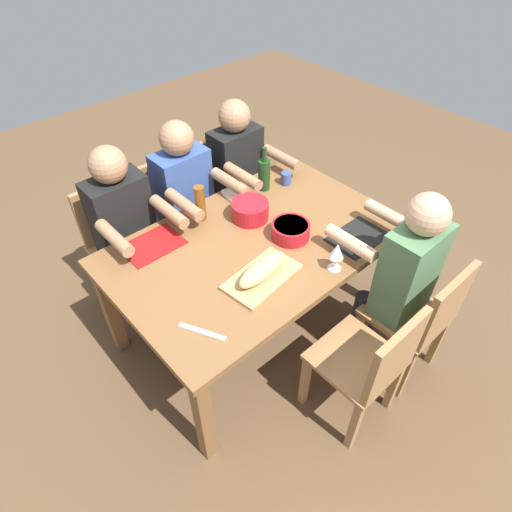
% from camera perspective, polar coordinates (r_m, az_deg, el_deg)
% --- Properties ---
extents(ground_plane, '(8.00, 8.00, 0.00)m').
position_cam_1_polar(ground_plane, '(2.94, 0.00, -9.02)').
color(ground_plane, brown).
extents(dining_table, '(1.61, 1.03, 0.74)m').
position_cam_1_polar(dining_table, '(2.46, 0.00, 0.48)').
color(dining_table, brown).
rests_on(dining_table, ground_plane).
extents(chair_near_left, '(0.40, 0.40, 0.85)m').
position_cam_1_polar(chair_near_left, '(3.30, -4.10, 9.00)').
color(chair_near_left, '#9E7044').
rests_on(chair_near_left, ground_plane).
extents(diner_near_left, '(0.41, 0.53, 1.20)m').
position_cam_1_polar(diner_near_left, '(3.07, -2.09, 10.94)').
color(diner_near_left, '#2D2D38').
rests_on(diner_near_left, ground_plane).
extents(chair_far_center, '(0.40, 0.40, 0.85)m').
position_cam_1_polar(chair_far_center, '(2.26, 14.83, -13.56)').
color(chair_far_center, '#9E7044').
rests_on(chair_far_center, ground_plane).
extents(chair_far_left, '(0.40, 0.40, 0.85)m').
position_cam_1_polar(chair_far_left, '(2.53, 20.84, -7.45)').
color(chair_far_left, '#9E7044').
rests_on(chair_far_left, ground_plane).
extents(diner_far_left, '(0.41, 0.53, 1.20)m').
position_cam_1_polar(diner_far_left, '(2.42, 18.50, -1.84)').
color(diner_far_left, '#2D2D38').
rests_on(diner_far_left, ground_plane).
extents(chair_near_right, '(0.40, 0.40, 0.85)m').
position_cam_1_polar(chair_near_right, '(2.96, -17.55, 2.19)').
color(chair_near_right, '#9E7044').
rests_on(chair_near_right, ground_plane).
extents(diner_near_right, '(0.41, 0.53, 1.20)m').
position_cam_1_polar(diner_near_right, '(2.69, -16.63, 3.80)').
color(diner_near_right, '#2D2D38').
rests_on(diner_near_right, ground_plane).
extents(chair_near_center, '(0.40, 0.40, 0.85)m').
position_cam_1_polar(chair_near_center, '(3.11, -10.49, 5.82)').
color(chair_near_center, '#9E7044').
rests_on(chair_near_center, ground_plane).
extents(diner_near_center, '(0.41, 0.53, 1.20)m').
position_cam_1_polar(diner_near_center, '(2.85, -8.94, 7.66)').
color(diner_near_center, '#2D2D38').
rests_on(diner_near_center, ground_plane).
extents(serving_bowl_fruit, '(0.22, 0.22, 0.11)m').
position_cam_1_polar(serving_bowl_fruit, '(2.54, -0.81, 6.16)').
color(serving_bowl_fruit, '#B21923').
rests_on(serving_bowl_fruit, dining_table).
extents(serving_bowl_greens, '(0.22, 0.22, 0.09)m').
position_cam_1_polar(serving_bowl_greens, '(2.41, 4.58, 3.46)').
color(serving_bowl_greens, '#B21923').
rests_on(serving_bowl_greens, dining_table).
extents(cutting_board, '(0.42, 0.27, 0.02)m').
position_cam_1_polar(cutting_board, '(2.19, 0.80, -2.78)').
color(cutting_board, tan).
rests_on(cutting_board, dining_table).
extents(bread_loaf, '(0.33, 0.15, 0.09)m').
position_cam_1_polar(bread_loaf, '(2.15, 0.81, -1.76)').
color(bread_loaf, tan).
rests_on(bread_loaf, cutting_board).
extents(wine_bottle, '(0.08, 0.08, 0.29)m').
position_cam_1_polar(wine_bottle, '(2.77, 1.07, 10.75)').
color(wine_bottle, '#193819').
rests_on(wine_bottle, dining_table).
extents(beer_bottle, '(0.06, 0.06, 0.22)m').
position_cam_1_polar(beer_bottle, '(2.52, -7.35, 6.89)').
color(beer_bottle, brown).
rests_on(beer_bottle, dining_table).
extents(wine_glass, '(0.08, 0.08, 0.17)m').
position_cam_1_polar(wine_glass, '(2.21, 10.58, 0.52)').
color(wine_glass, silver).
rests_on(wine_glass, dining_table).
extents(cup_near_left, '(0.07, 0.07, 0.08)m').
position_cam_1_polar(cup_near_left, '(2.85, 3.96, 10.15)').
color(cup_near_left, '#334C8C').
rests_on(cup_near_left, dining_table).
extents(placemat_far_left, '(0.32, 0.23, 0.01)m').
position_cam_1_polar(placemat_far_left, '(2.50, 13.18, 2.43)').
color(placemat_far_left, black).
rests_on(placemat_far_left, dining_table).
extents(placemat_near_right, '(0.32, 0.23, 0.01)m').
position_cam_1_polar(placemat_near_right, '(2.45, -13.44, 1.44)').
color(placemat_near_right, maroon).
rests_on(placemat_near_right, dining_table).
extents(fork_near_center, '(0.03, 0.17, 0.01)m').
position_cam_1_polar(fork_near_center, '(2.69, -2.91, 7.00)').
color(fork_near_center, silver).
rests_on(fork_near_center, dining_table).
extents(carving_knife, '(0.13, 0.22, 0.01)m').
position_cam_1_polar(carving_knife, '(1.99, -7.11, -9.86)').
color(carving_knife, silver).
rests_on(carving_knife, dining_table).
extents(napkin_stack, '(0.16, 0.16, 0.02)m').
position_cam_1_polar(napkin_stack, '(2.76, -2.62, 8.18)').
color(napkin_stack, white).
rests_on(napkin_stack, dining_table).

